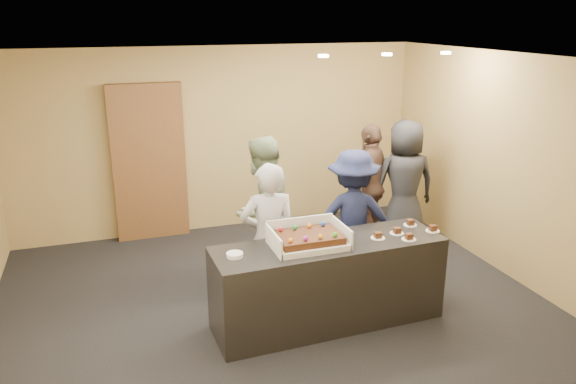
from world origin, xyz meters
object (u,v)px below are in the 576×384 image
at_px(sheet_cake, 308,237).
at_px(person_dark_suit, 404,184).
at_px(plate_stack, 235,255).
at_px(person_navy_man, 352,218).
at_px(person_brown_extra, 370,185).
at_px(storage_cabinet, 149,163).
at_px(person_server_grey, 269,239).
at_px(serving_counter, 328,283).
at_px(cake_box, 307,241).
at_px(person_sage_man, 262,210).

bearing_deg(sheet_cake, person_dark_suit, 38.80).
bearing_deg(plate_stack, person_navy_man, 26.20).
height_order(plate_stack, person_brown_extra, person_brown_extra).
distance_m(storage_cabinet, person_brown_extra, 3.12).
height_order(person_server_grey, person_dark_suit, person_dark_suit).
bearing_deg(storage_cabinet, sheet_cake, -67.58).
xyz_separation_m(person_server_grey, person_brown_extra, (1.87, 1.34, 0.03)).
relative_size(serving_counter, storage_cabinet, 1.08).
distance_m(sheet_cake, person_brown_extra, 2.39).
relative_size(cake_box, person_brown_extra, 0.43).
distance_m(serving_counter, person_sage_man, 1.35).
distance_m(serving_counter, person_server_grey, 0.78).
xyz_separation_m(serving_counter, person_navy_man, (0.62, 0.77, 0.37)).
xyz_separation_m(serving_counter, person_server_grey, (-0.50, 0.45, 0.39)).
xyz_separation_m(sheet_cake, person_dark_suit, (2.03, 1.63, -0.11)).
height_order(cake_box, person_dark_suit, person_dark_suit).
relative_size(person_server_grey, person_dark_suit, 0.94).
bearing_deg(person_brown_extra, serving_counter, 9.57).
distance_m(person_sage_man, person_brown_extra, 1.81).
bearing_deg(serving_counter, person_brown_extra, 50.81).
bearing_deg(person_server_grey, person_brown_extra, -138.76).
height_order(sheet_cake, person_sage_man, person_sage_man).
bearing_deg(person_sage_man, cake_box, 57.43).
bearing_deg(plate_stack, person_brown_extra, 37.55).
bearing_deg(person_server_grey, storage_cabinet, -63.73).
distance_m(storage_cabinet, plate_stack, 3.11).
height_order(serving_counter, storage_cabinet, storage_cabinet).
bearing_deg(storage_cabinet, person_navy_man, -47.19).
bearing_deg(cake_box, person_dark_suit, 38.33).
distance_m(person_server_grey, person_brown_extra, 2.30).
distance_m(storage_cabinet, person_server_grey, 2.79).
xyz_separation_m(plate_stack, person_server_grey, (0.48, 0.47, -0.08)).
height_order(storage_cabinet, person_navy_man, storage_cabinet).
bearing_deg(person_sage_man, storage_cabinet, -97.37).
xyz_separation_m(cake_box, person_navy_man, (0.85, 0.75, -0.12)).
bearing_deg(person_server_grey, sheet_cake, 127.43).
distance_m(plate_stack, person_dark_suit, 3.24).
height_order(cake_box, person_server_grey, person_server_grey).
bearing_deg(person_navy_man, person_brown_extra, -109.75).
relative_size(storage_cabinet, plate_stack, 13.76).
bearing_deg(person_sage_man, sheet_cake, 57.27).
height_order(serving_counter, person_navy_man, person_navy_man).
bearing_deg(sheet_cake, person_navy_man, 42.31).
bearing_deg(sheet_cake, person_server_grey, 121.80).
bearing_deg(storage_cabinet, person_brown_extra, -23.92).
distance_m(cake_box, person_dark_suit, 2.59).
bearing_deg(person_dark_suit, person_sage_man, 19.35).
distance_m(storage_cabinet, sheet_cake, 3.30).
relative_size(sheet_cake, person_sage_man, 0.36).
height_order(person_sage_man, person_brown_extra, person_sage_man).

